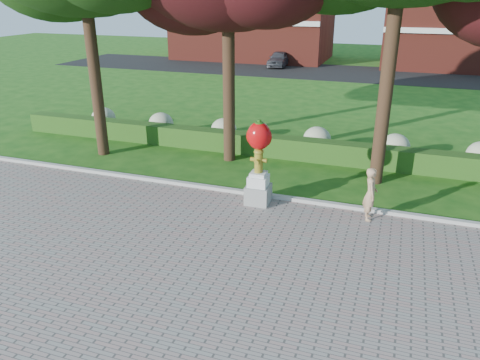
{
  "coord_description": "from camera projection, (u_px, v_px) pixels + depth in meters",
  "views": [
    {
      "loc": [
        3.99,
        -9.96,
        6.09
      ],
      "look_at": [
        0.17,
        1.0,
        1.36
      ],
      "focal_mm": 35.0,
      "sensor_mm": 36.0,
      "label": 1
    }
  ],
  "objects": [
    {
      "name": "ground",
      "position": [
        221.0,
        241.0,
        12.23
      ],
      "size": [
        100.0,
        100.0,
        0.0
      ],
      "primitive_type": "plane",
      "color": "#1A4F13",
      "rests_on": "ground"
    },
    {
      "name": "building_right",
      "position": [
        462.0,
        28.0,
        38.31
      ],
      "size": [
        12.0,
        8.0,
        6.4
      ],
      "primitive_type": "cube",
      "color": "maroon",
      "rests_on": "ground"
    },
    {
      "name": "hydrant_sculpture",
      "position": [
        259.0,
        160.0,
        13.8
      ],
      "size": [
        0.76,
        0.73,
        2.61
      ],
      "rotation": [
        0.0,
        0.0,
        0.03
      ],
      "color": "gray",
      "rests_on": "walkway"
    },
    {
      "name": "woman",
      "position": [
        370.0,
        194.0,
        13.04
      ],
      "size": [
        0.47,
        0.62,
        1.54
      ],
      "primitive_type": "imported",
      "rotation": [
        0.0,
        0.0,
        1.76
      ],
      "color": "tan",
      "rests_on": "walkway"
    },
    {
      "name": "lawn_hedge",
      "position": [
        286.0,
        147.0,
        18.2
      ],
      "size": [
        24.0,
        0.7,
        0.8
      ],
      "primitive_type": "cube",
      "color": "#204313",
      "rests_on": "ground"
    },
    {
      "name": "curb",
      "position": [
        256.0,
        194.0,
        14.82
      ],
      "size": [
        40.0,
        0.18,
        0.15
      ],
      "primitive_type": "cube",
      "color": "#ADADA5",
      "rests_on": "ground"
    },
    {
      "name": "parked_car",
      "position": [
        279.0,
        59.0,
        39.66
      ],
      "size": [
        1.64,
        3.82,
        1.29
      ],
      "primitive_type": "imported",
      "rotation": [
        0.0,
        0.0,
        0.03
      ],
      "color": "#414349",
      "rests_on": "street"
    },
    {
      "name": "street",
      "position": [
        351.0,
        73.0,
        36.71
      ],
      "size": [
        50.0,
        8.0,
        0.02
      ],
      "primitive_type": "cube",
      "color": "black",
      "rests_on": "ground"
    },
    {
      "name": "walkway",
      "position": [
        143.0,
        341.0,
        8.72
      ],
      "size": [
        40.0,
        14.0,
        0.04
      ],
      "primitive_type": "cube",
      "color": "gray",
      "rests_on": "ground"
    },
    {
      "name": "hydrangea_row",
      "position": [
        306.0,
        138.0,
        18.84
      ],
      "size": [
        20.1,
        1.1,
        0.99
      ],
      "color": "#AEB78C",
      "rests_on": "ground"
    },
    {
      "name": "building_left",
      "position": [
        253.0,
        20.0,
        43.68
      ],
      "size": [
        14.0,
        8.0,
        7.0
      ],
      "primitive_type": "cube",
      "color": "maroon",
      "rests_on": "ground"
    }
  ]
}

